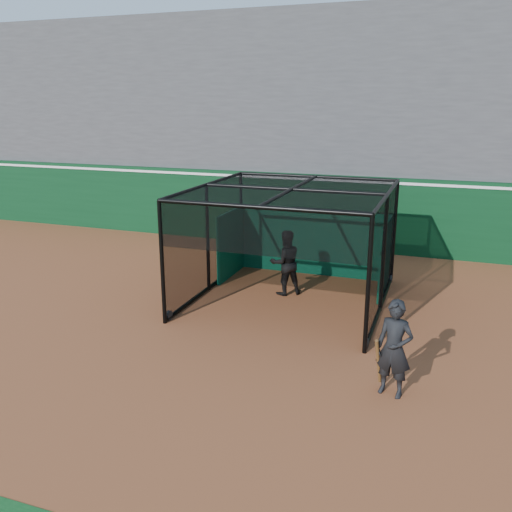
% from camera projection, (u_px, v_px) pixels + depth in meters
% --- Properties ---
extents(ground, '(120.00, 120.00, 0.00)m').
position_uv_depth(ground, '(211.00, 345.00, 11.19)').
color(ground, brown).
rests_on(ground, ground).
extents(outfield_wall, '(50.00, 0.50, 2.50)m').
position_uv_depth(outfield_wall, '(312.00, 209.00, 18.53)').
color(outfield_wall, '#093619').
rests_on(outfield_wall, ground).
extents(grandstand, '(50.00, 7.85, 8.95)m').
position_uv_depth(grandstand, '(338.00, 111.00, 21.07)').
color(grandstand, '#4C4C4F').
rests_on(grandstand, ground).
extents(batting_cage, '(4.60, 4.91, 2.81)m').
position_uv_depth(batting_cage, '(291.00, 246.00, 13.38)').
color(batting_cage, black).
rests_on(batting_cage, ground).
extents(batter, '(1.05, 1.00, 1.70)m').
position_uv_depth(batter, '(285.00, 263.00, 13.94)').
color(batter, black).
rests_on(batter, ground).
extents(on_deck_player, '(0.70, 0.54, 1.70)m').
position_uv_depth(on_deck_player, '(394.00, 349.00, 9.08)').
color(on_deck_player, black).
rests_on(on_deck_player, ground).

